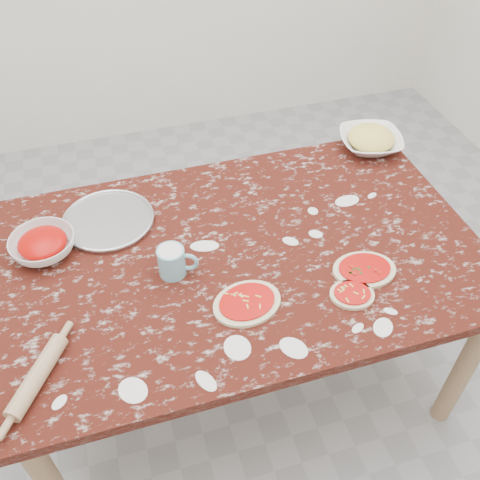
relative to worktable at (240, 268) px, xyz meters
name	(u,v)px	position (x,y,z in m)	size (l,w,h in m)	color
ground	(240,372)	(0.00, 0.00, -0.67)	(4.00, 4.00, 0.00)	gray
worktable	(240,268)	(0.00, 0.00, 0.00)	(1.60, 1.00, 0.75)	#37100A
pizza_tray	(108,221)	(-0.40, 0.27, 0.09)	(0.31, 0.31, 0.01)	#B2B2B7
sauce_bowl	(43,245)	(-0.62, 0.18, 0.12)	(0.21, 0.21, 0.07)	white
cheese_bowl	(370,142)	(0.68, 0.41, 0.11)	(0.25, 0.25, 0.06)	white
flour_mug	(173,261)	(-0.23, -0.03, 0.14)	(0.13, 0.09, 0.10)	#73B1BF
pizza_left	(247,303)	(-0.05, -0.22, 0.09)	(0.24, 0.20, 0.02)	beige
pizza_mid	(352,295)	(0.27, -0.29, 0.09)	(0.16, 0.15, 0.02)	beige
pizza_right	(364,270)	(0.35, -0.20, 0.09)	(0.22, 0.18, 0.02)	beige
rolling_pin	(37,376)	(-0.65, -0.31, 0.11)	(0.05, 0.05, 0.24)	tan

